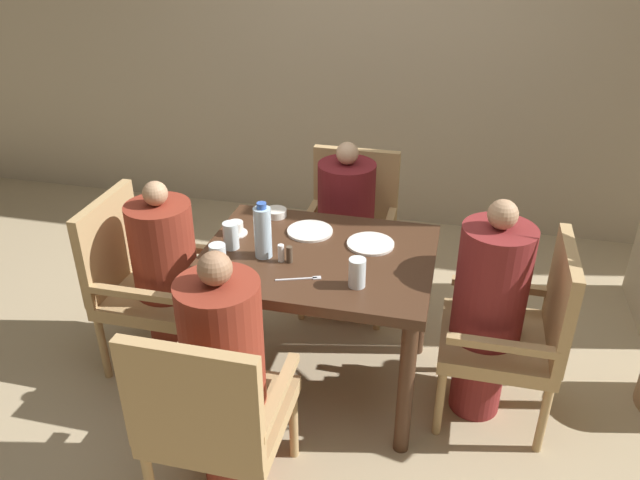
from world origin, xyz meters
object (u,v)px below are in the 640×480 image
object	(u,v)px
chair_left_side	(141,277)
plate_main_left	(370,244)
diner_in_near_chair	(225,373)
teacup_with_saucer	(236,229)
glass_tall_near	(218,258)
plate_main_right	(310,231)
bowl_small	(276,213)
diner_in_left_chair	(166,274)
chair_far_side	(350,225)
diner_in_far_chair	(346,229)
water_bottle	(263,232)
diner_in_right_chair	(488,310)
glass_tall_mid	(357,273)
chair_right_side	(518,328)
chair_near_corner	(212,413)
glass_tall_far	(231,236)

from	to	relation	value
chair_left_side	plate_main_left	distance (m)	1.20
diner_in_near_chair	teacup_with_saucer	xyz separation A→B (m)	(-0.22, 0.77, 0.22)
teacup_with_saucer	glass_tall_near	xyz separation A→B (m)	(0.05, -0.34, 0.04)
plate_main_right	bowl_small	world-z (taller)	bowl_small
diner_in_left_chair	plate_main_left	bearing A→B (deg)	7.84
chair_left_side	plate_main_left	size ratio (longest dim) A/B	4.07
chair_far_side	glass_tall_near	size ratio (longest dim) A/B	7.12
diner_in_far_chair	plate_main_right	world-z (taller)	diner_in_far_chair
chair_left_side	diner_in_far_chair	size ratio (longest dim) A/B	0.86
diner_in_near_chair	water_bottle	world-z (taller)	diner_in_near_chair
diner_in_right_chair	plate_main_right	world-z (taller)	diner_in_right_chair
bowl_small	glass_tall_mid	size ratio (longest dim) A/B	0.87
water_bottle	diner_in_far_chair	bearing A→B (deg)	72.51
diner_in_far_chair	bowl_small	bearing A→B (deg)	-131.27
chair_far_side	teacup_with_saucer	world-z (taller)	chair_far_side
plate_main_left	water_bottle	bearing A→B (deg)	-154.80
plate_main_right	teacup_with_saucer	xyz separation A→B (m)	(-0.35, -0.10, 0.02)
diner_in_near_chair	glass_tall_near	xyz separation A→B (m)	(-0.18, 0.43, 0.25)
chair_left_side	diner_in_right_chair	distance (m)	1.72
diner_in_right_chair	diner_in_near_chair	bearing A→B (deg)	-146.06
diner_in_left_chair	chair_far_side	size ratio (longest dim) A/B	1.13
chair_left_side	bowl_small	bearing A→B (deg)	27.60
bowl_small	glass_tall_mid	distance (m)	0.77
chair_left_side	chair_right_side	world-z (taller)	same
chair_far_side	bowl_small	xyz separation A→B (m)	(-0.30, -0.49, 0.28)
chair_near_corner	chair_left_side	bearing A→B (deg)	131.33
diner_in_far_chair	chair_right_side	world-z (taller)	diner_in_far_chair
diner_in_near_chair	plate_main_left	xyz separation A→B (m)	(0.44, 0.81, 0.19)
chair_right_side	teacup_with_saucer	xyz separation A→B (m)	(-1.37, 0.10, 0.29)
glass_tall_mid	glass_tall_far	size ratio (longest dim) A/B	1.00
diner_in_left_chair	water_bottle	distance (m)	0.66
diner_in_far_chair	glass_tall_far	distance (m)	0.87
plate_main_right	water_bottle	size ratio (longest dim) A/B	0.84
chair_left_side	glass_tall_far	size ratio (longest dim) A/B	7.12
chair_right_side	glass_tall_far	size ratio (longest dim) A/B	7.12
diner_in_far_chair	plate_main_left	bearing A→B (deg)	-67.38
chair_far_side	glass_tall_near	world-z (taller)	chair_far_side
diner_in_near_chair	plate_main_right	world-z (taller)	diner_in_near_chair
chair_right_side	diner_in_right_chair	xyz separation A→B (m)	(-0.14, 0.00, 0.08)
bowl_small	glass_tall_near	world-z (taller)	glass_tall_near
chair_left_side	chair_far_side	bearing A→B (deg)	41.26
chair_near_corner	glass_tall_far	bearing A→B (deg)	103.99
chair_near_corner	diner_in_right_chair	bearing A→B (deg)	39.23
chair_far_side	chair_left_side	bearing A→B (deg)	-138.74
diner_in_right_chair	plate_main_left	distance (m)	0.61
diner_in_right_chair	glass_tall_far	world-z (taller)	diner_in_right_chair
diner_in_near_chair	plate_main_right	bearing A→B (deg)	81.84
chair_near_corner	glass_tall_near	world-z (taller)	chair_near_corner
chair_right_side	plate_main_right	size ratio (longest dim) A/B	4.07
diner_in_far_chair	diner_in_right_chair	xyz separation A→B (m)	(0.79, -0.67, 0.03)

